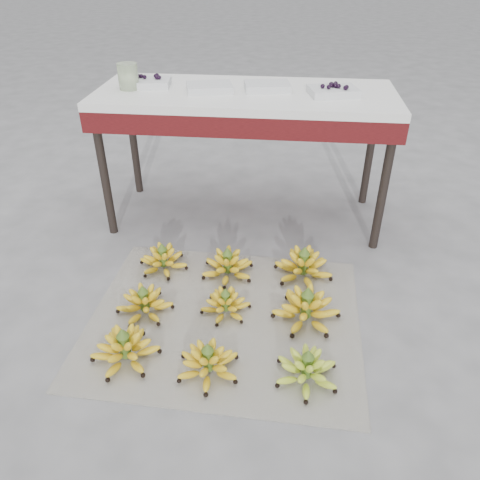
# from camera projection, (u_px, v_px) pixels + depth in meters

# --- Properties ---
(ground) EXTENTS (60.00, 60.00, 0.00)m
(ground) POSITION_uv_depth(u_px,v_px,m) (218.00, 313.00, 2.24)
(ground) COLOR slate
(ground) RESTS_ON ground
(newspaper_mat) EXTENTS (1.28, 1.09, 0.01)m
(newspaper_mat) POSITION_uv_depth(u_px,v_px,m) (225.00, 318.00, 2.20)
(newspaper_mat) COLOR silver
(newspaper_mat) RESTS_ON ground
(bunch_front_left) EXTENTS (0.29, 0.29, 0.17)m
(bunch_front_left) POSITION_uv_depth(u_px,v_px,m) (125.00, 349.00, 1.95)
(bunch_front_left) COLOR yellow
(bunch_front_left) RESTS_ON newspaper_mat
(bunch_front_center) EXTENTS (0.31, 0.31, 0.16)m
(bunch_front_center) POSITION_uv_depth(u_px,v_px,m) (208.00, 362.00, 1.89)
(bunch_front_center) COLOR yellow
(bunch_front_center) RESTS_ON newspaper_mat
(bunch_front_right) EXTENTS (0.30, 0.30, 0.16)m
(bunch_front_right) POSITION_uv_depth(u_px,v_px,m) (307.00, 369.00, 1.86)
(bunch_front_right) COLOR #9CB635
(bunch_front_right) RESTS_ON newspaper_mat
(bunch_mid_left) EXTENTS (0.30, 0.30, 0.16)m
(bunch_mid_left) POSITION_uv_depth(u_px,v_px,m) (144.00, 303.00, 2.20)
(bunch_mid_left) COLOR yellow
(bunch_mid_left) RESTS_ON newspaper_mat
(bunch_mid_center) EXTENTS (0.28, 0.28, 0.14)m
(bunch_mid_center) POSITION_uv_depth(u_px,v_px,m) (226.00, 304.00, 2.21)
(bunch_mid_center) COLOR yellow
(bunch_mid_center) RESTS_ON newspaper_mat
(bunch_mid_right) EXTENTS (0.34, 0.34, 0.19)m
(bunch_mid_right) POSITION_uv_depth(u_px,v_px,m) (306.00, 309.00, 2.16)
(bunch_mid_right) COLOR yellow
(bunch_mid_right) RESTS_ON newspaper_mat
(bunch_back_left) EXTENTS (0.29, 0.29, 0.16)m
(bunch_back_left) POSITION_uv_depth(u_px,v_px,m) (163.00, 260.00, 2.50)
(bunch_back_left) COLOR yellow
(bunch_back_left) RESTS_ON newspaper_mat
(bunch_back_center) EXTENTS (0.31, 0.31, 0.17)m
(bunch_back_center) POSITION_uv_depth(u_px,v_px,m) (228.00, 265.00, 2.45)
(bunch_back_center) COLOR yellow
(bunch_back_center) RESTS_ON newspaper_mat
(bunch_back_right) EXTENTS (0.39, 0.39, 0.19)m
(bunch_back_right) POSITION_uv_depth(u_px,v_px,m) (303.00, 266.00, 2.44)
(bunch_back_right) COLOR yellow
(bunch_back_right) RESTS_ON newspaper_mat
(vendor_table) EXTENTS (1.66, 0.67, 0.80)m
(vendor_table) POSITION_uv_depth(u_px,v_px,m) (245.00, 107.00, 2.64)
(vendor_table) COLOR black
(vendor_table) RESTS_ON ground
(tray_far_left) EXTENTS (0.26, 0.20, 0.06)m
(tray_far_left) POSITION_uv_depth(u_px,v_px,m) (149.00, 82.00, 2.65)
(tray_far_left) COLOR silver
(tray_far_left) RESTS_ON vendor_table
(tray_left) EXTENTS (0.28, 0.23, 0.04)m
(tray_left) POSITION_uv_depth(u_px,v_px,m) (209.00, 88.00, 2.57)
(tray_left) COLOR silver
(tray_left) RESTS_ON vendor_table
(tray_right) EXTENTS (0.27, 0.22, 0.04)m
(tray_right) POSITION_uv_depth(u_px,v_px,m) (267.00, 86.00, 2.59)
(tray_right) COLOR silver
(tray_right) RESTS_ON vendor_table
(tray_far_right) EXTENTS (0.29, 0.23, 0.06)m
(tray_far_right) POSITION_uv_depth(u_px,v_px,m) (333.00, 91.00, 2.50)
(tray_far_right) COLOR silver
(tray_far_right) RESTS_ON vendor_table
(glass_jar) EXTENTS (0.14, 0.14, 0.14)m
(glass_jar) POSITION_uv_depth(u_px,v_px,m) (128.00, 76.00, 2.57)
(glass_jar) COLOR beige
(glass_jar) RESTS_ON vendor_table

